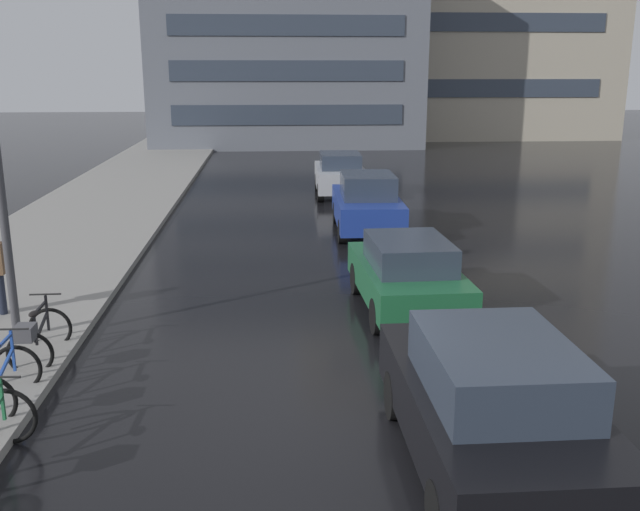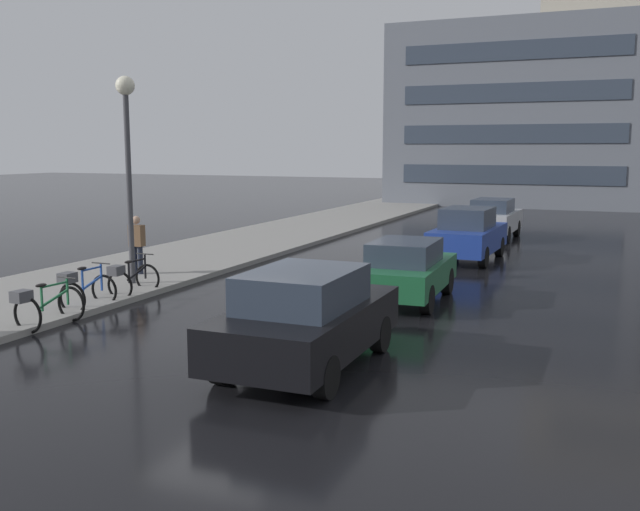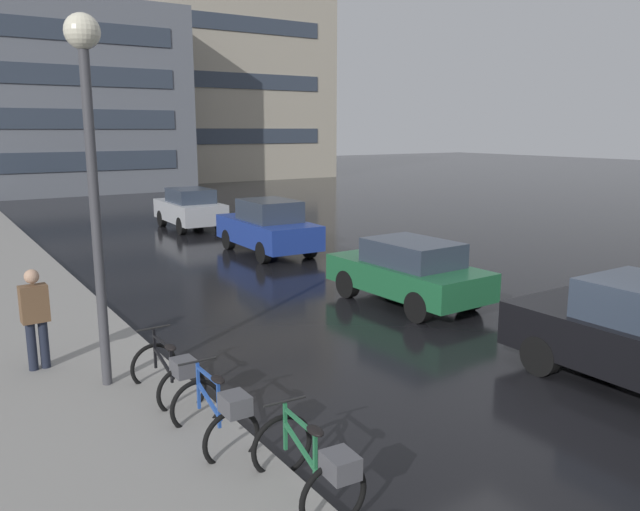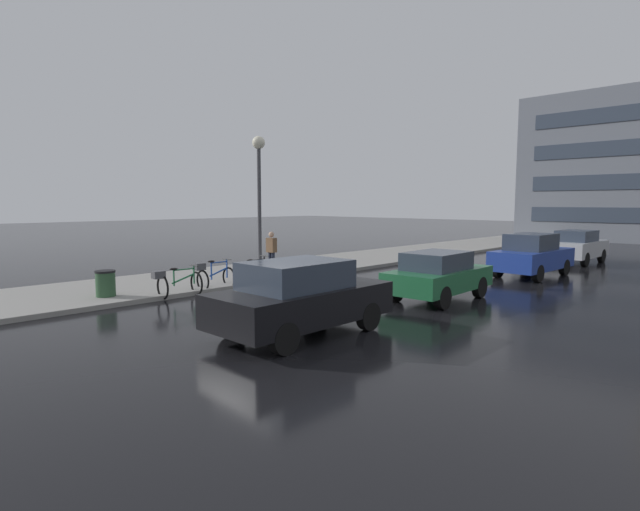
# 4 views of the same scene
# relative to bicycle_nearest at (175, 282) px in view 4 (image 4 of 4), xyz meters

# --- Properties ---
(ground_plane) EXTENTS (140.00, 140.00, 0.00)m
(ground_plane) POSITION_rel_bicycle_nearest_xyz_m (3.68, 0.70, -0.49)
(ground_plane) COLOR black
(sidewalk_kerb) EXTENTS (4.80, 60.00, 0.14)m
(sidewalk_kerb) POSITION_rel_bicycle_nearest_xyz_m (-2.32, 10.70, -0.42)
(sidewalk_kerb) COLOR gray
(sidewalk_kerb) RESTS_ON ground
(bicycle_nearest) EXTENTS (0.82, 1.46, 0.95)m
(bicycle_nearest) POSITION_rel_bicycle_nearest_xyz_m (0.00, 0.00, 0.00)
(bicycle_nearest) COLOR black
(bicycle_nearest) RESTS_ON ground
(bicycle_second) EXTENTS (0.72, 1.35, 1.00)m
(bicycle_second) POSITION_rel_bicycle_nearest_xyz_m (-0.35, 1.54, 0.02)
(bicycle_second) COLOR black
(bicycle_second) RESTS_ON ground
(bicycle_third) EXTENTS (0.73, 1.42, 0.99)m
(bicycle_third) POSITION_rel_bicycle_nearest_xyz_m (-0.35, 3.15, -0.01)
(bicycle_third) COLOR black
(bicycle_third) RESTS_ON ground
(car_black) EXTENTS (1.94, 4.17, 1.64)m
(car_black) POSITION_rel_bicycle_nearest_xyz_m (5.78, -0.26, 0.34)
(car_black) COLOR black
(car_black) RESTS_ON ground
(car_green) EXTENTS (1.85, 3.81, 1.44)m
(car_green) POSITION_rel_bicycle_nearest_xyz_m (5.86, 5.31, 0.26)
(car_green) COLOR #1E6038
(car_green) RESTS_ON ground
(car_blue) EXTENTS (1.86, 4.14, 1.69)m
(car_blue) POSITION_rel_bicycle_nearest_xyz_m (5.98, 12.04, 0.35)
(car_blue) COLOR navy
(car_blue) RESTS_ON ground
(car_silver) EXTENTS (1.80, 3.80, 1.57)m
(car_silver) POSITION_rel_bicycle_nearest_xyz_m (5.79, 18.03, 0.31)
(car_silver) COLOR #B2B5BA
(car_silver) RESTS_ON ground
(pedestrian) EXTENTS (0.41, 0.26, 1.73)m
(pedestrian) POSITION_rel_bicycle_nearest_xyz_m (-1.72, 5.26, 0.49)
(pedestrian) COLOR #1E2333
(pedestrian) RESTS_ON ground
(streetlamp) EXTENTS (0.47, 0.47, 5.31)m
(streetlamp) POSITION_rel_bicycle_nearest_xyz_m (-0.99, 4.08, 3.33)
(streetlamp) COLOR #424247
(streetlamp) RESTS_ON ground
(trash_bin) EXTENTS (0.58, 0.58, 0.91)m
(trash_bin) POSITION_rel_bicycle_nearest_xyz_m (-1.04, -1.68, -0.03)
(trash_bin) COLOR #2D5133
(trash_bin) RESTS_ON ground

